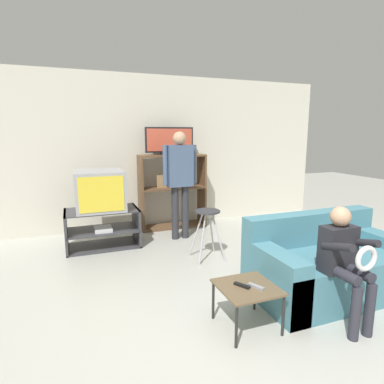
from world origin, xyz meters
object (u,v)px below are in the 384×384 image
(tv_stand, at_px, (103,228))
(television_flat, at_px, (170,142))
(folding_stool, at_px, (207,220))
(person_standing_adult, at_px, (180,175))
(snack_table, at_px, (247,291))
(remote_control_black, at_px, (242,285))
(media_shelf, at_px, (172,191))
(television_main, at_px, (99,190))
(remote_control_white, at_px, (256,287))
(couch, at_px, (327,266))
(person_seated_child, at_px, (345,257))

(tv_stand, bearing_deg, television_flat, 26.23)
(folding_stool, bearing_deg, person_standing_adult, 94.33)
(folding_stool, bearing_deg, snack_table, -101.05)
(snack_table, bearing_deg, remote_control_black, 164.19)
(media_shelf, xyz_separation_m, remote_control_black, (-0.35, -3.06, -0.27))
(tv_stand, distance_m, television_main, 0.56)
(television_main, xyz_separation_m, media_shelf, (1.26, 0.58, -0.18))
(snack_table, xyz_separation_m, remote_control_white, (0.06, -0.05, 0.05))
(folding_stool, height_order, person_standing_adult, person_standing_adult)
(couch, bearing_deg, remote_control_white, -164.22)
(person_seated_child, bearing_deg, television_flat, 99.04)
(remote_control_black, bearing_deg, media_shelf, 54.97)
(remote_control_black, bearing_deg, tv_stand, 81.51)
(tv_stand, height_order, remote_control_white, tv_stand)
(tv_stand, xyz_separation_m, media_shelf, (1.24, 0.60, 0.38))
(tv_stand, relative_size, television_main, 1.53)
(tv_stand, height_order, folding_stool, folding_stool)
(tv_stand, distance_m, snack_table, 2.65)
(media_shelf, height_order, couch, media_shelf)
(folding_stool, bearing_deg, media_shelf, 89.84)
(television_main, xyz_separation_m, folding_stool, (1.26, -0.95, -0.31))
(person_seated_child, bearing_deg, remote_control_white, 165.54)
(media_shelf, distance_m, couch, 2.95)
(couch, bearing_deg, folding_stool, 121.43)
(person_standing_adult, bearing_deg, folding_stool, -85.67)
(folding_stool, height_order, remote_control_black, folding_stool)
(couch, distance_m, person_standing_adult, 2.46)
(person_standing_adult, distance_m, person_seated_child, 2.75)
(media_shelf, distance_m, television_flat, 0.84)
(tv_stand, distance_m, television_flat, 1.81)
(television_flat, height_order, couch, television_flat)
(folding_stool, xyz_separation_m, person_standing_adult, (-0.07, 0.90, 0.49))
(folding_stool, relative_size, person_seated_child, 0.64)
(media_shelf, relative_size, person_standing_adult, 0.77)
(television_flat, xyz_separation_m, folding_stool, (0.03, -1.54, -0.97))
(tv_stand, relative_size, person_standing_adult, 0.62)
(snack_table, height_order, person_standing_adult, person_standing_adult)
(television_main, distance_m, remote_control_white, 2.76)
(media_shelf, xyz_separation_m, person_standing_adult, (-0.07, -0.64, 0.36))
(television_flat, height_order, remote_control_white, television_flat)
(snack_table, bearing_deg, tv_stand, 110.87)
(remote_control_white, bearing_deg, remote_control_black, 123.74)
(tv_stand, xyz_separation_m, person_seated_child, (1.73, -2.71, 0.34))
(person_standing_adult, bearing_deg, remote_control_white, -94.05)
(snack_table, bearing_deg, person_standing_adult, 84.58)
(folding_stool, relative_size, snack_table, 1.37)
(television_flat, bearing_deg, person_standing_adult, -93.09)
(television_flat, relative_size, remote_control_white, 5.78)
(tv_stand, distance_m, remote_control_black, 2.62)
(tv_stand, relative_size, folding_stool, 1.57)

